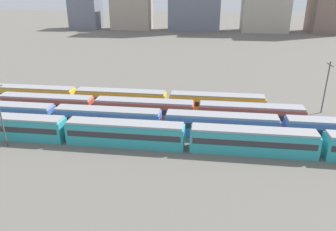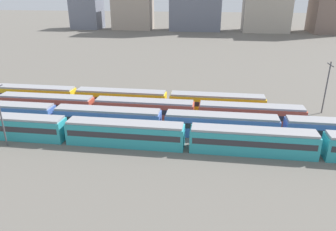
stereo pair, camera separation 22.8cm
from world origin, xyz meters
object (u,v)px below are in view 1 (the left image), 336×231
object	(u,v)px
train_track_2	(144,110)
catenary_pole_1	(326,85)
train_track_0	(252,141)
train_track_3	(121,99)
train_track_1	(221,125)
catenary_pole_0	(0,113)

from	to	relation	value
train_track_2	catenary_pole_1	xyz separation A→B (m)	(33.27, 7.99, 3.66)
train_track_0	train_track_3	size ratio (longest dim) A/B	1.68
train_track_1	train_track_0	bearing A→B (deg)	-49.73
train_track_3	catenary_pole_0	bearing A→B (deg)	-124.83
train_track_2	train_track_3	xyz separation A→B (m)	(-5.81, 5.20, 0.00)
train_track_0	catenary_pole_1	distance (m)	24.10
train_track_0	catenary_pole_1	world-z (taller)	catenary_pole_1
train_track_1	catenary_pole_0	xyz separation A→B (m)	(-32.41, -8.10, 3.54)
train_track_0	train_track_2	xyz separation A→B (m)	(-18.13, 10.40, -0.00)
catenary_pole_0	train_track_0	bearing A→B (deg)	4.50
train_track_0	train_track_1	bearing A→B (deg)	130.27
train_track_0	train_track_3	xyz separation A→B (m)	(-23.94, 15.60, -0.00)
train_track_0	train_track_2	size ratio (longest dim) A/B	1.68
train_track_1	train_track_3	world-z (taller)	same
train_track_0	catenary_pole_0	xyz separation A→B (m)	(-36.82, -2.90, 3.54)
train_track_3	catenary_pole_1	bearing A→B (deg)	4.08
train_track_1	train_track_3	size ratio (longest dim) A/B	1.68
train_track_1	catenary_pole_1	size ratio (longest dim) A/B	9.33
train_track_1	train_track_3	distance (m)	22.14
train_track_2	train_track_3	world-z (taller)	same
train_track_0	train_track_1	distance (m)	6.81
catenary_pole_0	catenary_pole_1	xyz separation A→B (m)	(51.96, 21.29, 0.12)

